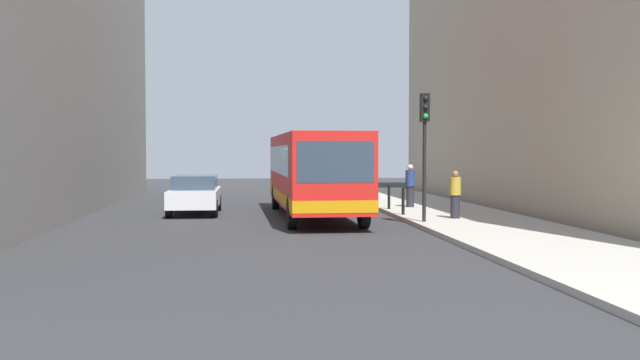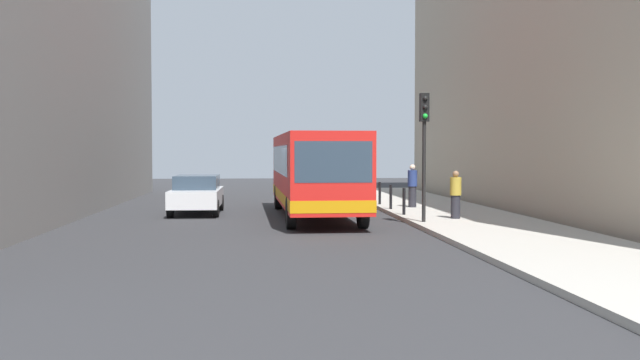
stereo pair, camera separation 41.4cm
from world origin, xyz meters
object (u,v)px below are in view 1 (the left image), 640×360
object	(u,v)px
car_beside_bus	(195,194)
bollard_near	(403,201)
traffic_light	(425,132)
pedestrian_near_signal	(455,195)
bollard_farthest	(367,190)
bollard_mid	(389,197)
pedestrian_mid_sidewalk	(410,186)
bus	(313,170)
bollard_far	(377,193)

from	to	relation	value
car_beside_bus	bollard_near	size ratio (longest dim) A/B	4.65
traffic_light	bollard_near	size ratio (longest dim) A/B	4.32
traffic_light	pedestrian_near_signal	distance (m)	2.65
traffic_light	bollard_farthest	bearing A→B (deg)	90.57
bollard_mid	pedestrian_mid_sidewalk	xyz separation A→B (m)	(1.05, 0.86, 0.39)
bus	bollard_mid	bearing A→B (deg)	-155.77
bollard_far	bollard_farthest	size ratio (longest dim) A/B	1.00
pedestrian_near_signal	traffic_light	bearing A→B (deg)	75.56
bollard_far	bollard_farthest	distance (m)	2.51
bus	bollard_far	distance (m)	5.18
car_beside_bus	bollard_mid	world-z (taller)	car_beside_bus
bus	bollard_far	bearing A→B (deg)	-129.22
car_beside_bus	bus	bearing A→B (deg)	159.06
car_beside_bus	pedestrian_mid_sidewalk	xyz separation A→B (m)	(8.56, 0.62, 0.23)
bollard_near	bollard_mid	xyz separation A→B (m)	(0.00, 2.51, 0.00)
bus	bollard_farthest	size ratio (longest dim) A/B	11.65
bollard_near	bus	bearing A→B (deg)	161.84
bus	bollard_mid	distance (m)	3.63
bollard_mid	bollard_far	world-z (taller)	same
bollard_mid	bollard_farthest	bearing A→B (deg)	90.00
bus	pedestrian_near_signal	world-z (taller)	bus
bus	pedestrian_mid_sidewalk	bearing A→B (deg)	-151.78
bollard_far	pedestrian_near_signal	size ratio (longest dim) A/B	0.59
car_beside_bus	pedestrian_mid_sidewalk	world-z (taller)	pedestrian_mid_sidewalk
bollard_far	pedestrian_near_signal	bearing A→B (deg)	-77.83
bollard_near	bollard_mid	distance (m)	2.51
pedestrian_near_signal	pedestrian_mid_sidewalk	xyz separation A→B (m)	(-0.38, 4.96, 0.07)
bollard_mid	pedestrian_near_signal	size ratio (longest dim) A/B	0.59
bollard_farthest	pedestrian_near_signal	size ratio (longest dim) A/B	0.59
bus	pedestrian_near_signal	bearing A→B (deg)	148.99
bollard_far	bus	bearing A→B (deg)	-128.11
traffic_light	pedestrian_mid_sidewalk	size ratio (longest dim) A/B	2.38
bus	traffic_light	world-z (taller)	traffic_light
car_beside_bus	bollard_mid	bearing A→B (deg)	178.66
car_beside_bus	bollard_farthest	world-z (taller)	car_beside_bus
bollard_mid	pedestrian_near_signal	xyz separation A→B (m)	(1.42, -4.10, 0.32)
traffic_light	car_beside_bus	bearing A→B (deg)	144.88
car_beside_bus	bollard_near	distance (m)	8.00
pedestrian_near_signal	pedestrian_mid_sidewalk	bearing A→B (deg)	-47.54
bollard_farthest	bollard_far	bearing A→B (deg)	-90.00
bus	bollard_far	size ratio (longest dim) A/B	11.65
car_beside_bus	pedestrian_near_signal	xyz separation A→B (m)	(8.94, -4.34, 0.16)
traffic_light	pedestrian_mid_sidewalk	world-z (taller)	traffic_light
car_beside_bus	bollard_farthest	xyz separation A→B (m)	(7.51, 4.77, -0.16)
bollard_near	bollard_far	world-z (taller)	same
bollard_near	bollard_farthest	world-z (taller)	same
bollard_farthest	pedestrian_mid_sidewalk	bearing A→B (deg)	-75.83
bollard_mid	bollard_far	distance (m)	2.51
bollard_far	bollard_near	bearing A→B (deg)	-90.00
traffic_light	pedestrian_mid_sidewalk	distance (m)	6.37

